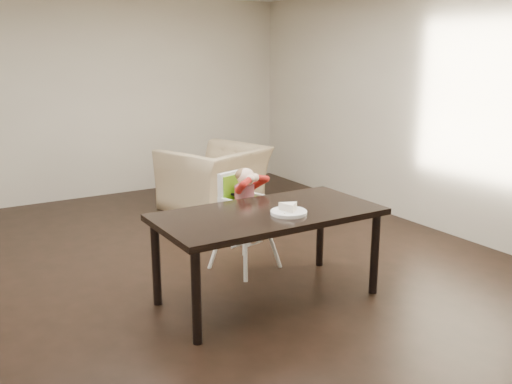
# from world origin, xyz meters

# --- Properties ---
(ground) EXTENTS (7.00, 7.00, 0.00)m
(ground) POSITION_xyz_m (0.00, 0.00, 0.00)
(ground) COLOR black
(ground) RESTS_ON ground
(room_walls) EXTENTS (6.02, 7.02, 2.71)m
(room_walls) POSITION_xyz_m (0.00, 0.00, 1.86)
(room_walls) COLOR #BDB19D
(room_walls) RESTS_ON ground
(dining_table) EXTENTS (1.80, 0.90, 0.75)m
(dining_table) POSITION_xyz_m (0.37, -0.59, 0.67)
(dining_table) COLOR black
(dining_table) RESTS_ON ground
(high_chair) EXTENTS (0.50, 0.50, 0.96)m
(high_chair) POSITION_xyz_m (0.54, 0.11, 0.68)
(high_chair) COLOR white
(high_chair) RESTS_ON ground
(plate) EXTENTS (0.36, 0.36, 0.08)m
(plate) POSITION_xyz_m (0.47, -0.73, 0.78)
(plate) COLOR white
(plate) RESTS_ON dining_table
(armchair) EXTENTS (1.40, 1.16, 1.04)m
(armchair) POSITION_xyz_m (1.29, 2.14, 0.52)
(armchair) COLOR tan
(armchair) RESTS_ON ground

